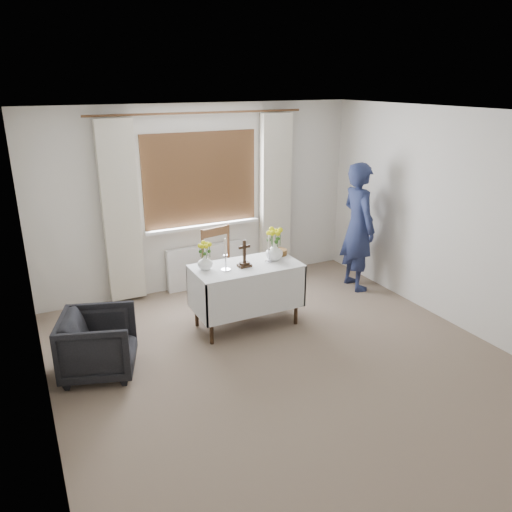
{
  "coord_description": "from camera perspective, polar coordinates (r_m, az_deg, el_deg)",
  "views": [
    {
      "loc": [
        -2.28,
        -3.78,
        2.78
      ],
      "look_at": [
        0.03,
        0.88,
        0.93
      ],
      "focal_mm": 35.0,
      "sensor_mm": 36.0,
      "label": 1
    }
  ],
  "objects": [
    {
      "name": "ground",
      "position": [
        5.22,
        4.05,
        -12.71
      ],
      "size": [
        5.0,
        5.0,
        0.0
      ],
      "primitive_type": "plane",
      "color": "#85725C",
      "rests_on": "ground"
    },
    {
      "name": "altar_table",
      "position": [
        5.88,
        -1.11,
        -4.54
      ],
      "size": [
        1.24,
        0.64,
        0.76
      ],
      "primitive_type": "cube",
      "color": "silver",
      "rests_on": "ground"
    },
    {
      "name": "wooden_chair",
      "position": [
        6.38,
        -3.59,
        -1.38
      ],
      "size": [
        0.55,
        0.55,
        1.01
      ],
      "primitive_type": null,
      "rotation": [
        0.0,
        0.0,
        0.2
      ],
      "color": "brown",
      "rests_on": "ground"
    },
    {
      "name": "armchair",
      "position": [
        5.23,
        -17.54,
        -9.54
      ],
      "size": [
        0.88,
        0.87,
        0.64
      ],
      "primitive_type": "imported",
      "rotation": [
        0.0,
        0.0,
        1.25
      ],
      "color": "black",
      "rests_on": "ground"
    },
    {
      "name": "person",
      "position": [
        6.95,
        11.59,
        3.28
      ],
      "size": [
        0.48,
        0.68,
        1.76
      ],
      "primitive_type": "imported",
      "rotation": [
        0.0,
        0.0,
        1.47
      ],
      "color": "navy",
      "rests_on": "ground"
    },
    {
      "name": "radiator",
      "position": [
        7.06,
        -5.82,
        -1.13
      ],
      "size": [
        1.1,
        0.1,
        0.6
      ],
      "primitive_type": "cube",
      "color": "white",
      "rests_on": "ground"
    },
    {
      "name": "wooden_cross",
      "position": [
        5.64,
        -1.34,
        0.28
      ],
      "size": [
        0.15,
        0.11,
        0.32
      ],
      "primitive_type": null,
      "rotation": [
        0.0,
        0.0,
        0.06
      ],
      "color": "black",
      "rests_on": "altar_table"
    },
    {
      "name": "candlestick_left",
      "position": [
        5.53,
        -3.51,
        0.18
      ],
      "size": [
        0.13,
        0.13,
        0.38
      ],
      "primitive_type": null,
      "rotation": [
        0.0,
        0.0,
        0.3
      ],
      "color": "white",
      "rests_on": "altar_table"
    },
    {
      "name": "candlestick_right",
      "position": [
        5.78,
        1.47,
        0.84
      ],
      "size": [
        0.1,
        0.1,
        0.33
      ],
      "primitive_type": null,
      "rotation": [
        0.0,
        0.0,
        -0.07
      ],
      "color": "white",
      "rests_on": "altar_table"
    },
    {
      "name": "flower_vase_left",
      "position": [
        5.61,
        -5.83,
        -0.69
      ],
      "size": [
        0.19,
        0.19,
        0.18
      ],
      "primitive_type": "imported",
      "rotation": [
        0.0,
        0.0,
        0.16
      ],
      "color": "white",
      "rests_on": "altar_table"
    },
    {
      "name": "flower_vase_right",
      "position": [
        5.87,
        2.09,
        0.54
      ],
      "size": [
        0.27,
        0.27,
        0.21
      ],
      "primitive_type": "imported",
      "rotation": [
        0.0,
        0.0,
        0.4
      ],
      "color": "white",
      "rests_on": "altar_table"
    },
    {
      "name": "wicker_basket",
      "position": [
        6.07,
        2.69,
        0.45
      ],
      "size": [
        0.23,
        0.23,
        0.07
      ],
      "primitive_type": "cylinder",
      "rotation": [
        0.0,
        0.0,
        0.29
      ],
      "color": "brown",
      "rests_on": "altar_table"
    }
  ]
}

